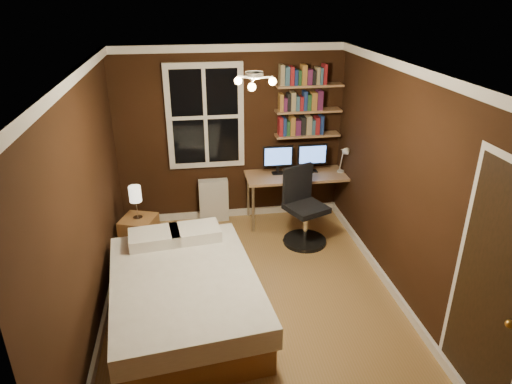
{
  "coord_description": "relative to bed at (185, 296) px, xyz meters",
  "views": [
    {
      "loc": [
        -0.61,
        -4.09,
        3.16
      ],
      "look_at": [
        0.1,
        0.45,
        1.1
      ],
      "focal_mm": 32.0,
      "sensor_mm": 36.0,
      "label": 1
    }
  ],
  "objects": [
    {
      "name": "floor",
      "position": [
        0.74,
        0.2,
        -0.29
      ],
      "size": [
        4.2,
        4.2,
        0.0
      ],
      "primitive_type": "plane",
      "color": "olive",
      "rests_on": "ground"
    },
    {
      "name": "wall_back",
      "position": [
        0.74,
        2.3,
        0.96
      ],
      "size": [
        3.2,
        0.04,
        2.5
      ],
      "primitive_type": "cube",
      "color": "black",
      "rests_on": "ground"
    },
    {
      "name": "wall_left",
      "position": [
        -0.86,
        0.2,
        0.96
      ],
      "size": [
        0.04,
        4.2,
        2.5
      ],
      "primitive_type": "cube",
      "color": "black",
      "rests_on": "ground"
    },
    {
      "name": "wall_right",
      "position": [
        2.34,
        0.2,
        0.96
      ],
      "size": [
        0.04,
        4.2,
        2.5
      ],
      "primitive_type": "cube",
      "color": "black",
      "rests_on": "ground"
    },
    {
      "name": "ceiling",
      "position": [
        0.74,
        0.2,
        2.21
      ],
      "size": [
        3.2,
        4.2,
        0.02
      ],
      "primitive_type": "cube",
      "color": "white",
      "rests_on": "wall_back"
    },
    {
      "name": "window",
      "position": [
        0.39,
        2.27,
        1.26
      ],
      "size": [
        1.06,
        0.06,
        1.46
      ],
      "primitive_type": "cube",
      "color": "white",
      "rests_on": "wall_back"
    },
    {
      "name": "door",
      "position": [
        2.33,
        -1.35,
        0.74
      ],
      "size": [
        0.03,
        0.82,
        2.05
      ],
      "primitive_type": null,
      "color": "black",
      "rests_on": "ground"
    },
    {
      "name": "door_knob",
      "position": [
        2.29,
        -1.65,
        0.71
      ],
      "size": [
        0.06,
        0.06,
        0.06
      ],
      "primitive_type": "sphere",
      "color": "#C38C35",
      "rests_on": "door"
    },
    {
      "name": "ceiling_fixture",
      "position": [
        0.74,
        0.1,
        2.11
      ],
      "size": [
        0.44,
        0.44,
        0.18
      ],
      "primitive_type": null,
      "color": "beige",
      "rests_on": "ceiling"
    },
    {
      "name": "bookshelf_lower",
      "position": [
        1.82,
        2.18,
        0.96
      ],
      "size": [
        0.92,
        0.22,
        0.03
      ],
      "primitive_type": "cube",
      "color": "#9F754D",
      "rests_on": "wall_back"
    },
    {
      "name": "books_row_lower",
      "position": [
        1.82,
        2.18,
        1.09
      ],
      "size": [
        0.6,
        0.16,
        0.23
      ],
      "primitive_type": null,
      "color": "maroon",
      "rests_on": "bookshelf_lower"
    },
    {
      "name": "bookshelf_middle",
      "position": [
        1.82,
        2.18,
        1.31
      ],
      "size": [
        0.92,
        0.22,
        0.03
      ],
      "primitive_type": "cube",
      "color": "#9F754D",
      "rests_on": "wall_back"
    },
    {
      "name": "books_row_middle",
      "position": [
        1.82,
        2.18,
        1.44
      ],
      "size": [
        0.6,
        0.16,
        0.23
      ],
      "primitive_type": null,
      "color": "navy",
      "rests_on": "bookshelf_middle"
    },
    {
      "name": "bookshelf_upper",
      "position": [
        1.82,
        2.18,
        1.66
      ],
      "size": [
        0.92,
        0.22,
        0.03
      ],
      "primitive_type": "cube",
      "color": "#9F754D",
      "rests_on": "wall_back"
    },
    {
      "name": "books_row_upper",
      "position": [
        1.82,
        2.18,
        1.79
      ],
      "size": [
        0.66,
        0.16,
        0.23
      ],
      "primitive_type": null,
      "color": "#24552B",
      "rests_on": "bookshelf_upper"
    },
    {
      "name": "bed",
      "position": [
        0.0,
        0.0,
        0.0
      ],
      "size": [
        1.64,
        2.12,
        0.67
      ],
      "rotation": [
        0.0,
        0.0,
        0.12
      ],
      "color": "brown",
      "rests_on": "ground"
    },
    {
      "name": "nightstand",
      "position": [
        -0.56,
        1.4,
        -0.03
      ],
      "size": [
        0.51,
        0.51,
        0.5
      ],
      "primitive_type": "cube",
      "rotation": [
        0.0,
        0.0,
        -0.33
      ],
      "color": "brown",
      "rests_on": "ground"
    },
    {
      "name": "bedside_lamp",
      "position": [
        -0.56,
        1.4,
        0.44
      ],
      "size": [
        0.15,
        0.15,
        0.44
      ],
      "primitive_type": null,
      "color": "beige",
      "rests_on": "nightstand"
    },
    {
      "name": "radiator",
      "position": [
        0.45,
        2.19,
        0.03
      ],
      "size": [
        0.42,
        0.15,
        0.63
      ],
      "primitive_type": "cube",
      "color": "white",
      "rests_on": "ground"
    },
    {
      "name": "desk",
      "position": [
        1.68,
        2.0,
        0.38
      ],
      "size": [
        1.53,
        0.57,
        0.73
      ],
      "color": "#9F754D",
      "rests_on": "ground"
    },
    {
      "name": "monitor_left",
      "position": [
        1.37,
        2.07,
        0.65
      ],
      "size": [
        0.43,
        0.12,
        0.41
      ],
      "primitive_type": null,
      "color": "black",
      "rests_on": "desk"
    },
    {
      "name": "monitor_right",
      "position": [
        1.88,
        2.07,
        0.65
      ],
      "size": [
        0.43,
        0.12,
        0.41
      ],
      "primitive_type": null,
      "color": "black",
      "rests_on": "desk"
    },
    {
      "name": "desk_lamp",
      "position": [
        2.29,
        1.91,
        0.66
      ],
      "size": [
        0.14,
        0.32,
        0.44
      ],
      "primitive_type": null,
      "color": "silver",
      "rests_on": "desk"
    },
    {
      "name": "office_chair",
      "position": [
        1.59,
        1.37,
        0.12
      ],
      "size": [
        0.62,
        0.62,
        1.05
      ],
      "rotation": [
        0.0,
        0.0,
        0.41
      ],
      "color": "black",
      "rests_on": "ground"
    }
  ]
}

